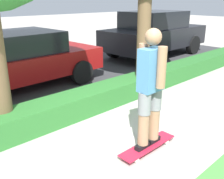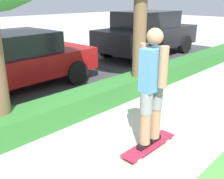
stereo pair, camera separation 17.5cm
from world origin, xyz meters
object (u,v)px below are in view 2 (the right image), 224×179
(skater_person, at_px, (152,86))
(parked_car_rear, at_px, (148,33))
(parked_car_middle, at_px, (14,59))
(skateboard, at_px, (149,145))

(skater_person, relative_size, parked_car_rear, 0.38)
(skater_person, bearing_deg, parked_car_middle, 89.50)
(skater_person, distance_m, parked_car_middle, 4.13)
(parked_car_middle, bearing_deg, skateboard, -92.42)
(skateboard, height_order, parked_car_rear, parked_car_rear)
(skater_person, xyz_separation_m, parked_car_middle, (0.04, 4.12, -0.27))
(parked_car_rear, bearing_deg, skater_person, -144.35)
(skater_person, height_order, parked_car_rear, skater_person)
(skateboard, distance_m, parked_car_middle, 4.18)
(skateboard, xyz_separation_m, parked_car_rear, (5.50, 4.14, 0.80))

